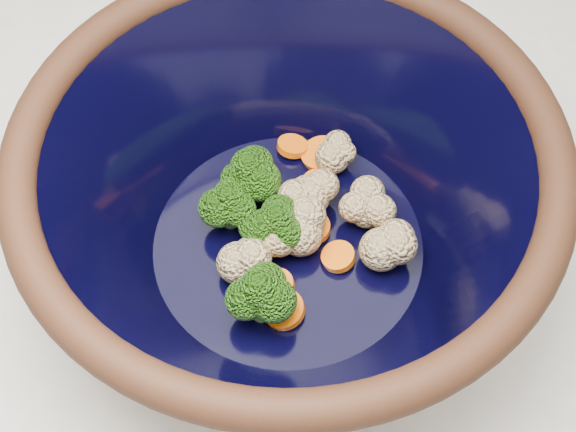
# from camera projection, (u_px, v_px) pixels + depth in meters

# --- Properties ---
(mixing_bowl) EXTENTS (0.39, 0.39, 0.16)m
(mixing_bowl) POSITION_uv_depth(u_px,v_px,m) (288.00, 204.00, 0.56)
(mixing_bowl) COLOR black
(mixing_bowl) RESTS_ON counter
(vegetable_pile) EXTENTS (0.15, 0.18, 0.06)m
(vegetable_pile) POSITION_uv_depth(u_px,v_px,m) (282.00, 223.00, 0.58)
(vegetable_pile) COLOR #608442
(vegetable_pile) RESTS_ON mixing_bowl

